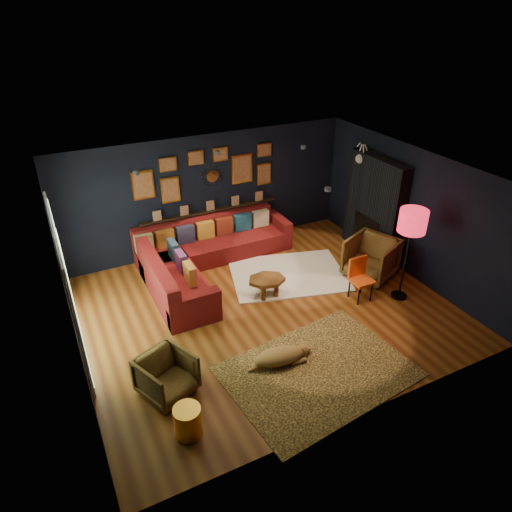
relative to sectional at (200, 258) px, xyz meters
name	(u,v)px	position (x,y,z in m)	size (l,w,h in m)	color
floor	(266,309)	(0.61, -1.81, -0.32)	(6.50, 6.50, 0.00)	brown
room_walls	(267,233)	(0.61, -1.81, 1.27)	(6.50, 6.50, 6.50)	black
sectional	(200,258)	(0.00, 0.00, 0.00)	(3.41, 2.69, 0.86)	maroon
ledge	(211,211)	(0.61, 0.87, 0.60)	(3.20, 0.12, 0.04)	black
gallery_wall	(207,172)	(0.60, 0.91, 1.48)	(3.15, 0.04, 1.02)	gold
sunburst_mirror	(212,176)	(0.71, 0.91, 1.38)	(0.47, 0.16, 0.47)	silver
fireplace	(374,210)	(3.71, -0.91, 0.70)	(0.31, 1.60, 2.20)	black
deer_head	(367,157)	(3.75, -0.41, 1.73)	(0.50, 0.28, 0.45)	white
sliding_door	(68,287)	(-2.60, -1.21, 0.78)	(0.06, 2.80, 2.20)	white
ceiling_spots	(246,164)	(0.61, -1.01, 2.24)	(3.30, 2.50, 0.06)	black
shag_rug	(288,274)	(1.58, -0.97, -0.31)	(2.32, 1.69, 0.03)	white
leopard_rug	(318,371)	(0.59, -3.61, -0.31)	(2.78, 1.99, 0.02)	tan
coffee_table	(267,282)	(0.83, -1.43, 0.00)	(0.84, 0.70, 0.37)	brown
pouf	(182,292)	(-0.69, -0.88, -0.11)	(0.54, 0.54, 0.36)	maroon
armchair_left	(166,374)	(-1.61, -2.98, 0.04)	(0.71, 0.66, 0.73)	#AE7E35
armchair_right	(371,256)	(3.06, -1.73, 0.14)	(0.90, 0.85, 0.93)	#AE7E35
gold_stool	(188,422)	(-1.59, -3.81, -0.09)	(0.37, 0.37, 0.46)	gold
orange_chair	(360,275)	(2.38, -2.24, 0.17)	(0.39, 0.39, 0.83)	black
floor_lamp	(412,225)	(3.11, -2.59, 1.23)	(0.50, 0.50, 1.83)	black
dog	(279,354)	(0.13, -3.17, -0.13)	(1.13, 0.55, 0.36)	#A06D40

